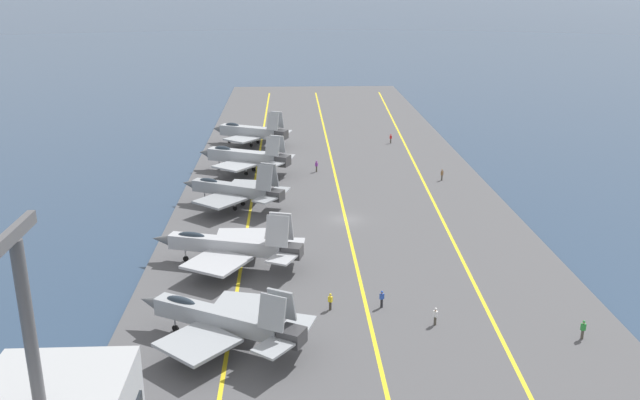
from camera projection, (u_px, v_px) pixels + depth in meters
ground_plane at (346, 222)px, 86.44m from camera, size 2000.00×2000.00×0.00m
carrier_deck at (346, 221)px, 86.38m from camera, size 221.57×44.93×0.40m
deck_stripe_foul_line at (441, 218)px, 86.83m from camera, size 199.21×9.73×0.01m
deck_stripe_centerline at (346, 219)px, 86.31m from camera, size 199.42×0.36×0.01m
deck_stripe_edge_line at (249, 221)px, 85.79m from camera, size 199.42×1.00×0.01m
parked_jet_nearest at (222, 319)px, 56.27m from camera, size 12.73×15.80×5.90m
parked_jet_second at (230, 245)px, 71.71m from camera, size 13.32×16.84×6.34m
parked_jet_third at (234, 190)px, 90.00m from camera, size 12.91×15.16×6.58m
parked_jet_fourth at (245, 157)px, 106.11m from camera, size 12.66×15.79×6.33m
parked_jet_fifth at (250, 132)px, 123.88m from camera, size 12.24×15.22×6.50m
crew_brown_vest at (442, 174)px, 102.58m from camera, size 0.46×0.44×1.75m
crew_purple_vest at (317, 166)px, 107.05m from camera, size 0.40×0.45×1.84m
crew_yellow_vest at (330, 301)px, 62.56m from camera, size 0.42×0.46×1.66m
crew_green_vest at (583, 329)px, 57.50m from camera, size 0.29×0.40×1.75m
crew_blue_vest at (382, 298)px, 63.02m from camera, size 0.42×0.46×1.70m
crew_white_vest at (435, 315)px, 59.84m from camera, size 0.45×0.46×1.68m
crew_red_vest at (391, 138)px, 125.56m from camera, size 0.30×0.41×1.73m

